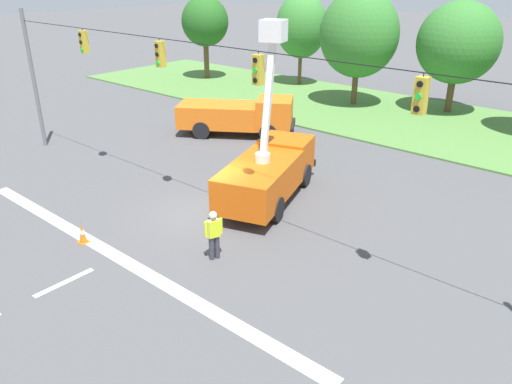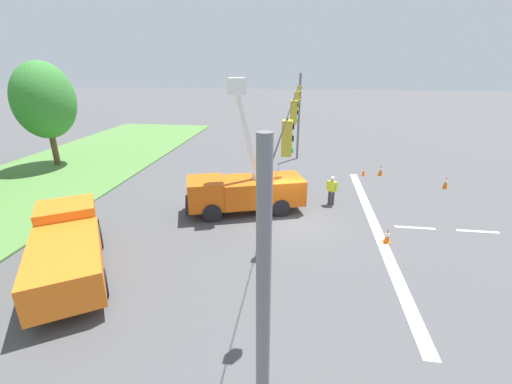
% 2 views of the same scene
% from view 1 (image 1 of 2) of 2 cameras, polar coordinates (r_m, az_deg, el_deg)
% --- Properties ---
extents(ground_plane, '(200.00, 200.00, 0.00)m').
position_cam_1_polar(ground_plane, '(20.15, -5.33, -2.45)').
color(ground_plane, '#4C4C4F').
extents(grass_verge, '(56.00, 12.00, 0.10)m').
position_cam_1_polar(grass_verge, '(34.27, 16.88, 8.03)').
color(grass_verge, '#517F3D').
rests_on(grass_verge, ground).
extents(lane_markings, '(17.60, 15.25, 0.01)m').
position_cam_1_polar(lane_markings, '(17.18, -19.57, -8.97)').
color(lane_markings, silver).
rests_on(lane_markings, ground).
extents(signal_gantry, '(26.20, 0.33, 7.20)m').
position_cam_1_polar(signal_gantry, '(18.51, -5.75, 10.27)').
color(signal_gantry, slate).
rests_on(signal_gantry, ground).
extents(tree_far_west, '(4.13, 3.84, 6.94)m').
position_cam_1_polar(tree_far_west, '(44.99, -5.86, 18.79)').
color(tree_far_west, brown).
rests_on(tree_far_west, ground).
extents(tree_west, '(4.23, 3.86, 7.28)m').
position_cam_1_polar(tree_west, '(42.47, 5.20, 18.35)').
color(tree_west, brown).
rests_on(tree_west, ground).
extents(tree_centre, '(5.48, 5.02, 7.82)m').
position_cam_1_polar(tree_centre, '(36.21, 11.68, 17.24)').
color(tree_centre, brown).
rests_on(tree_centre, ground).
extents(tree_east, '(5.24, 5.30, 7.21)m').
position_cam_1_polar(tree_east, '(35.99, 22.12, 15.50)').
color(tree_east, brown).
rests_on(tree_east, ground).
extents(utility_truck_bucket_lift, '(4.25, 6.95, 7.25)m').
position_cam_1_polar(utility_truck_bucket_lift, '(20.82, 1.46, 2.70)').
color(utility_truck_bucket_lift, '#D6560F').
rests_on(utility_truck_bucket_lift, ground).
extents(utility_truck_support_near, '(6.95, 5.70, 2.20)m').
position_cam_1_polar(utility_truck_support_near, '(29.46, -1.98, 8.81)').
color(utility_truck_support_near, orange).
rests_on(utility_truck_support_near, ground).
extents(road_worker, '(0.36, 0.62, 1.77)m').
position_cam_1_polar(road_worker, '(16.66, -4.85, -4.61)').
color(road_worker, '#383842').
rests_on(road_worker, ground).
extents(traffic_cone_mid_left, '(0.36, 0.36, 0.71)m').
position_cam_1_polar(traffic_cone_mid_left, '(18.91, -19.24, -4.51)').
color(traffic_cone_mid_left, orange).
rests_on(traffic_cone_mid_left, ground).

